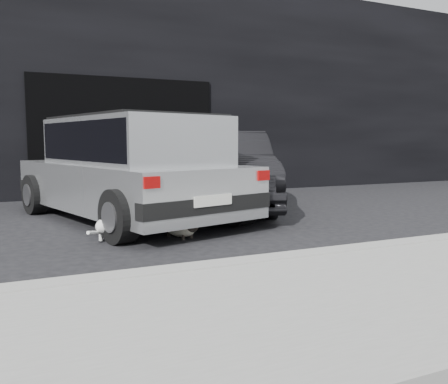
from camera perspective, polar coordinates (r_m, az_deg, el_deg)
name	(u,v)px	position (r m, az deg, el deg)	size (l,w,h in m)	color
ground	(121,230)	(6.71, -12.33, -4.48)	(80.00, 80.00, 0.00)	black
building_facade	(106,91)	(12.74, -14.00, 11.72)	(34.00, 4.00, 5.00)	black
garage_opening	(125,138)	(10.71, -11.82, 6.43)	(4.00, 0.10, 2.60)	black
curb	(282,261)	(4.68, 7.00, -8.26)	(18.00, 0.25, 0.12)	gray
sidewalk	(367,299)	(3.75, 16.86, -12.20)	(18.00, 2.20, 0.11)	gray
silver_hatchback	(130,164)	(7.41, -11.20, 3.32)	(2.99, 4.68, 1.60)	#B0B3B5
second_car	(225,170)	(8.57, 0.17, 2.67)	(1.49, 4.26, 1.40)	black
cat_siamese	(182,229)	(6.03, -5.07, -4.40)	(0.40, 0.71, 0.26)	beige
cat_white	(118,223)	(6.11, -12.64, -3.63)	(0.76, 0.58, 0.41)	silver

